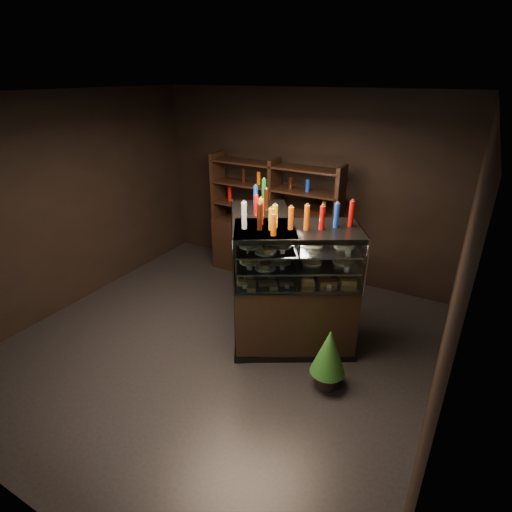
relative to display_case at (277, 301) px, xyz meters
The scene contains 7 objects.
ground 0.94m from the display_case, 136.45° to the right, with size 5.00×5.00×0.00m, color black.
room_shell 1.61m from the display_case, 136.45° to the right, with size 5.02×5.02×3.01m.
display_case is the anchor object (origin of this frame).
food_display 0.68m from the display_case, 104.01° to the right, with size 1.61×1.22×0.49m.
bottles_top 1.21m from the display_case, 75.99° to the left, with size 1.43×1.08×0.30m.
potted_conifer 1.06m from the display_case, 32.04° to the right, with size 0.39×0.39×0.83m.
back_shelving 1.72m from the display_case, 118.46° to the left, with size 2.19×0.43×2.00m.
Camera 1 is at (2.45, -3.43, 3.19)m, focal length 28.00 mm.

